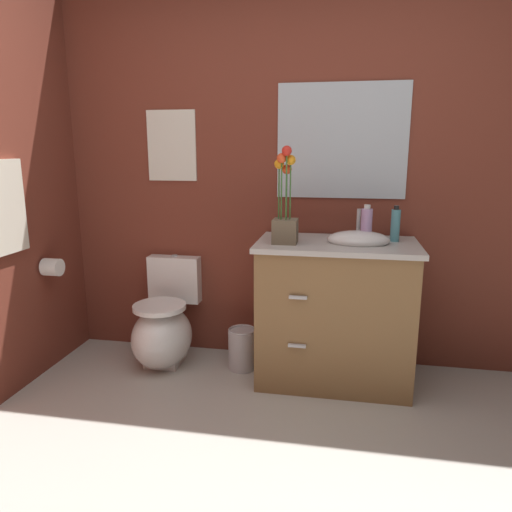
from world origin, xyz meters
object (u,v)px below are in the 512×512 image
Objects in this scene: vanity_cabinet at (335,311)px; lotion_bottle at (366,225)px; flower_vase at (285,214)px; toilet_paper_roll at (52,267)px; wall_mirror at (342,141)px; toilet at (164,328)px; trash_bin at (242,348)px; soap_bottle at (395,225)px; hanging_towel at (6,207)px; wall_poster at (172,146)px.

vanity_cabinet is 0.55m from lotion_bottle.
toilet_paper_roll is (-1.45, -0.09, -0.36)m from flower_vase.
wall_mirror is at bearing 122.15° from lotion_bottle.
wall_mirror is (-0.16, 0.26, 0.48)m from lotion_bottle.
toilet is 1.66m from wall_mirror.
trash_bin is at bearing 1.44° from toilet.
lotion_bottle is at bearing 12.68° from vanity_cabinet.
soap_bottle reaches higher than toilet_paper_roll.
soap_bottle is (1.44, 0.07, 0.72)m from toilet.
toilet reaches higher than trash_bin.
vanity_cabinet is 1.97m from hanging_towel.
trash_bin is (-0.59, 0.04, -0.31)m from vanity_cabinet.
hanging_towel is at bearing -166.12° from vanity_cabinet.
vanity_cabinet is 2.30× the size of wall_poster.
toilet is 2.54× the size of trash_bin.
toilet_paper_roll is at bearing -169.85° from trash_bin.
vanity_cabinet is (1.11, -0.03, 0.20)m from toilet.
lotion_bottle is at bearing -161.57° from soap_bottle.
trash_bin is at bearing 176.15° from vanity_cabinet.
wall_mirror is 1.97m from toilet_paper_roll.
trash_bin is at bearing 179.72° from lotion_bottle.
hanging_towel is at bearing -145.93° from toilet.
toilet is 1.13m from vanity_cabinet.
flower_vase reaches higher than vanity_cabinet.
hanging_towel is (-1.97, -0.48, 0.12)m from lotion_bottle.
wall_mirror is (1.11, 0.27, 1.21)m from toilet.
vanity_cabinet is 1.90× the size of flower_vase.
flower_vase is at bearing 13.68° from hanging_towel.
vanity_cabinet is at bearing -89.48° from wall_mirror.
soap_bottle reaches higher than trash_bin.
hanging_towel reaches higher than soap_bottle.
soap_bottle is 0.41× the size of hanging_towel.
toilet is 1.33× the size of hanging_towel.
wall_mirror is 1.54× the size of hanging_towel.
toilet_paper_roll is (-0.65, -0.20, 0.44)m from toilet.
soap_bottle is 0.62m from wall_mirror.
flower_vase reaches higher than trash_bin.
soap_bottle is 1.24m from trash_bin.
flower_vase reaches higher than hanging_towel.
vanity_cabinet is 2.02× the size of hanging_towel.
vanity_cabinet is 1.05m from wall_mirror.
lotion_bottle is at bearing 0.43° from toilet.
toilet is 0.80m from toilet_paper_roll.
toilet_paper_roll is at bearing -165.19° from wall_mirror.
soap_bottle is at bearing 14.16° from hanging_towel.
hanging_towel is at bearing -157.71° from wall_mirror.
trash_bin is 0.52× the size of hanging_towel.
hanging_towel is (-0.70, -0.74, -0.33)m from wall_poster.
vanity_cabinet is 1.31× the size of wall_mirror.
toilet_paper_roll is at bearing -176.51° from flower_vase.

